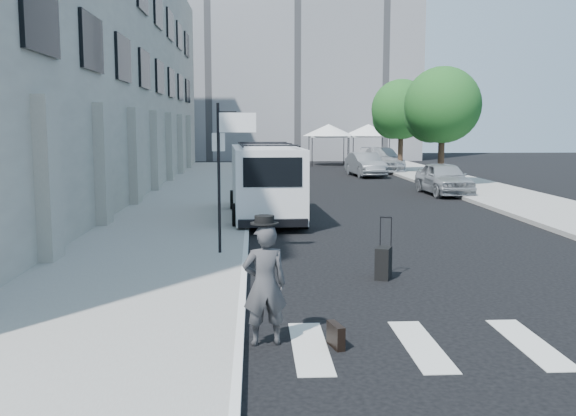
{
  "coord_description": "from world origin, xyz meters",
  "views": [
    {
      "loc": [
        -1.77,
        -11.76,
        3.15
      ],
      "look_at": [
        -1.03,
        2.43,
        1.3
      ],
      "focal_mm": 40.0,
      "sensor_mm": 36.0,
      "label": 1
    }
  ],
  "objects": [
    {
      "name": "suitcase",
      "position": [
        0.87,
        1.02,
        0.34
      ],
      "size": [
        0.43,
        0.53,
        1.27
      ],
      "rotation": [
        0.0,
        0.0,
        -0.38
      ],
      "color": "black",
      "rests_on": "ground"
    },
    {
      "name": "parked_car_b",
      "position": [
        5.04,
        27.27,
        0.72
      ],
      "size": [
        2.02,
        4.54,
        1.45
      ],
      "primitive_type": "imported",
      "rotation": [
        0.0,
        0.0,
        0.11
      ],
      "color": "slate",
      "rests_on": "ground"
    },
    {
      "name": "building_left",
      "position": [
        -11.5,
        18.0,
        6.0
      ],
      "size": [
        10.0,
        44.0,
        12.0
      ],
      "primitive_type": "cube",
      "color": "gray",
      "rests_on": "ground"
    },
    {
      "name": "ground",
      "position": [
        0.0,
        0.0,
        0.0
      ],
      "size": [
        120.0,
        120.0,
        0.0
      ],
      "primitive_type": "plane",
      "color": "black",
      "rests_on": "ground"
    },
    {
      "name": "sidewalk_right",
      "position": [
        9.0,
        20.0,
        0.07
      ],
      "size": [
        4.0,
        56.0,
        0.15
      ],
      "primitive_type": "cube",
      "color": "gray",
      "rests_on": "ground"
    },
    {
      "name": "cargo_van",
      "position": [
        -1.41,
        9.59,
        1.25
      ],
      "size": [
        2.55,
        6.58,
        2.43
      ],
      "rotation": [
        0.0,
        0.0,
        0.05
      ],
      "color": "white",
      "rests_on": "ground"
    },
    {
      "name": "businessman",
      "position": [
        -1.64,
        -2.83,
        0.88
      ],
      "size": [
        0.7,
        0.51,
        1.76
      ],
      "primitive_type": "imported",
      "rotation": [
        0.0,
        0.0,
        3.29
      ],
      "color": "#3A3A3C",
      "rests_on": "ground"
    },
    {
      "name": "sign_pole",
      "position": [
        -2.36,
        3.2,
        2.65
      ],
      "size": [
        1.03,
        0.07,
        3.5
      ],
      "color": "black",
      "rests_on": "sidewalk_left"
    },
    {
      "name": "parked_car_c",
      "position": [
        6.8,
        31.02,
        0.82
      ],
      "size": [
        2.32,
        5.67,
        1.64
      ],
      "primitive_type": "imported",
      "rotation": [
        0.0,
        0.0,
        0.0
      ],
      "color": "#A9ACB2",
      "rests_on": "ground"
    },
    {
      "name": "tent_right",
      "position": [
        7.2,
        38.5,
        2.71
      ],
      "size": [
        4.0,
        4.0,
        3.2
      ],
      "color": "black",
      "rests_on": "ground"
    },
    {
      "name": "briefcase",
      "position": [
        -0.63,
        -3.0,
        0.17
      ],
      "size": [
        0.22,
        0.46,
        0.34
      ],
      "primitive_type": "cube",
      "rotation": [
        0.0,
        0.0,
        0.25
      ],
      "color": "black",
      "rests_on": "ground"
    },
    {
      "name": "tree_near",
      "position": [
        7.5,
        20.15,
        3.97
      ],
      "size": [
        3.8,
        3.83,
        6.03
      ],
      "color": "black",
      "rests_on": "ground"
    },
    {
      "name": "building_far",
      "position": [
        2.0,
        50.0,
        12.5
      ],
      "size": [
        22.0,
        12.0,
        25.0
      ],
      "primitive_type": "cube",
      "color": "slate",
      "rests_on": "ground"
    },
    {
      "name": "tent_left",
      "position": [
        4.0,
        38.0,
        2.71
      ],
      "size": [
        4.0,
        4.0,
        3.2
      ],
      "color": "black",
      "rests_on": "ground"
    },
    {
      "name": "sidewalk_left",
      "position": [
        -4.25,
        16.0,
        0.07
      ],
      "size": [
        4.5,
        48.0,
        0.15
      ],
      "primitive_type": "cube",
      "color": "gray",
      "rests_on": "ground"
    },
    {
      "name": "tree_far",
      "position": [
        7.5,
        29.15,
        3.97
      ],
      "size": [
        3.8,
        3.83,
        6.03
      ],
      "color": "black",
      "rests_on": "ground"
    },
    {
      "name": "parked_car_a",
      "position": [
        6.8,
        16.75,
        0.74
      ],
      "size": [
        1.9,
        4.4,
        1.48
      ],
      "primitive_type": "imported",
      "rotation": [
        0.0,
        0.0,
        0.04
      ],
      "color": "#95999D",
      "rests_on": "ground"
    }
  ]
}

